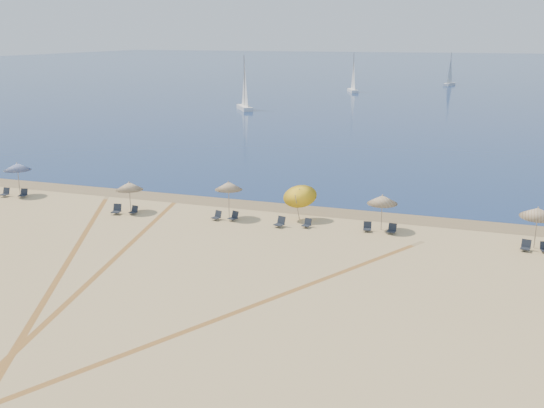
# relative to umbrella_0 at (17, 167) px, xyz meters

# --- Properties ---
(ground) EXTENTS (160.00, 160.00, 0.00)m
(ground) POSITION_rel_umbrella_0_xyz_m (21.32, -20.70, -2.28)
(ground) COLOR tan
(ground) RESTS_ON ground
(ocean) EXTENTS (500.00, 500.00, 0.00)m
(ocean) POSITION_rel_umbrella_0_xyz_m (21.32, 204.30, -2.28)
(ocean) COLOR #0C2151
(ocean) RESTS_ON ground
(wet_sand) EXTENTS (500.00, 500.00, 0.00)m
(wet_sand) POSITION_rel_umbrella_0_xyz_m (21.32, 3.30, -2.28)
(wet_sand) COLOR olive
(wet_sand) RESTS_ON ground
(umbrella_0) EXTENTS (2.10, 2.10, 2.63)m
(umbrella_0) POSITION_rel_umbrella_0_xyz_m (0.00, 0.00, 0.00)
(umbrella_0) COLOR gray
(umbrella_0) RESTS_ON ground
(umbrella_1) EXTENTS (1.95, 1.95, 2.22)m
(umbrella_1) POSITION_rel_umbrella_0_xyz_m (10.80, -1.34, -0.41)
(umbrella_1) COLOR gray
(umbrella_1) RESTS_ON ground
(umbrella_2) EXTENTS (1.91, 1.91, 2.60)m
(umbrella_2) POSITION_rel_umbrella_0_xyz_m (18.10, -0.47, -0.03)
(umbrella_2) COLOR gray
(umbrella_2) RESTS_ON ground
(umbrella_3) EXTENTS (2.30, 2.28, 2.69)m
(umbrella_3) POSITION_rel_umbrella_0_xyz_m (22.87, 0.54, -0.41)
(umbrella_3) COLOR gray
(umbrella_3) RESTS_ON ground
(umbrella_4) EXTENTS (1.96, 1.99, 2.38)m
(umbrella_4) POSITION_rel_umbrella_0_xyz_m (28.58, 0.07, -0.25)
(umbrella_4) COLOR gray
(umbrella_4) RESTS_ON ground
(umbrella_5) EXTENTS (2.04, 2.08, 2.58)m
(umbrella_5) POSITION_rel_umbrella_0_xyz_m (37.81, -0.61, -0.08)
(umbrella_5) COLOR gray
(umbrella_5) RESTS_ON ground
(chair_0) EXTENTS (0.58, 0.67, 0.68)m
(chair_0) POSITION_rel_umbrella_0_xyz_m (-0.77, -0.74, -1.99)
(chair_0) COLOR black
(chair_0) RESTS_ON ground
(chair_1) EXTENTS (0.64, 0.72, 0.66)m
(chair_1) POSITION_rel_umbrella_0_xyz_m (0.75, -0.49, -1.99)
(chair_1) COLOR black
(chair_1) RESTS_ON ground
(chair_2) EXTENTS (0.68, 0.76, 0.70)m
(chair_2) POSITION_rel_umbrella_0_xyz_m (10.22, -2.24, -1.98)
(chair_2) COLOR black
(chair_2) RESTS_ON ground
(chair_3) EXTENTS (0.54, 0.62, 0.59)m
(chair_3) POSITION_rel_umbrella_0_xyz_m (11.39, -1.88, -2.02)
(chair_3) COLOR black
(chair_3) RESTS_ON ground
(chair_4) EXTENTS (0.66, 0.72, 0.62)m
(chair_4) POSITION_rel_umbrella_0_xyz_m (17.53, -1.28, -2.01)
(chair_4) COLOR black
(chair_4) RESTS_ON ground
(chair_5) EXTENTS (0.70, 0.76, 0.63)m
(chair_5) POSITION_rel_umbrella_0_xyz_m (18.69, -1.06, -2.01)
(chair_5) COLOR black
(chair_5) RESTS_ON ground
(chair_6) EXTENTS (0.74, 0.80, 0.69)m
(chair_6) POSITION_rel_umbrella_0_xyz_m (22.15, -1.44, -1.98)
(chair_6) COLOR black
(chair_6) RESTS_ON ground
(chair_7) EXTENTS (0.62, 0.68, 0.59)m
(chair_7) POSITION_rel_umbrella_0_xyz_m (23.87, -0.99, -2.02)
(chair_7) COLOR black
(chair_7) RESTS_ON ground
(chair_8) EXTENTS (0.59, 0.67, 0.62)m
(chair_8) POSITION_rel_umbrella_0_xyz_m (27.78, -0.53, -2.01)
(chair_8) COLOR black
(chair_8) RESTS_ON ground
(chair_9) EXTENTS (0.59, 0.67, 0.63)m
(chair_9) POSITION_rel_umbrella_0_xyz_m (29.35, -0.48, -2.01)
(chair_9) COLOR black
(chair_9) RESTS_ON ground
(chair_10) EXTENTS (0.63, 0.71, 0.65)m
(chair_10) POSITION_rel_umbrella_0_xyz_m (37.32, -1.29, -2.00)
(chair_10) COLOR black
(chair_10) RESTS_ON ground
(sailboat_1) EXTENTS (4.59, 5.84, 8.93)m
(sailboat_1) POSITION_rel_umbrella_0_xyz_m (-4.25, 59.90, 0.42)
(sailboat_1) COLOR white
(sailboat_1) RESTS_ON ocean
(sailboat_2) EXTENTS (2.64, 5.49, 7.93)m
(sailboat_2) POSITION_rel_umbrella_0_xyz_m (24.55, 124.34, 0.11)
(sailboat_2) COLOR white
(sailboat_2) RESTS_ON ocean
(sailboat_3) EXTENTS (3.52, 5.77, 8.42)m
(sailboat_3) POSITION_rel_umbrella_0_xyz_m (5.97, 98.46, 0.26)
(sailboat_3) COLOR white
(sailboat_3) RESTS_ON ocean
(tire_tracks) EXTENTS (49.83, 41.69, 0.00)m
(tire_tracks) POSITION_rel_umbrella_0_xyz_m (17.56, -12.20, -2.28)
(tire_tracks) COLOR tan
(tire_tracks) RESTS_ON ground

